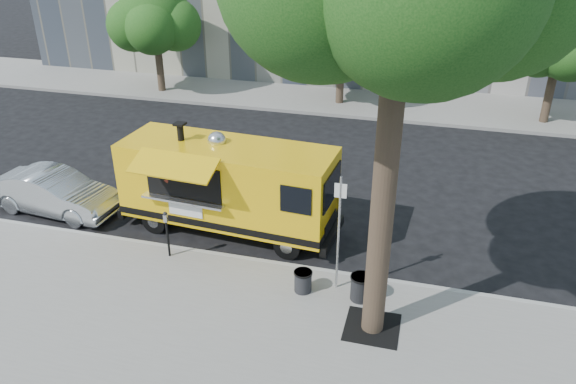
# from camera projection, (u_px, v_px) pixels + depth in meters

# --- Properties ---
(ground) EXTENTS (120.00, 120.00, 0.00)m
(ground) POSITION_uv_depth(u_px,v_px,m) (291.00, 250.00, 15.52)
(ground) COLOR black
(ground) RESTS_ON ground
(sidewalk) EXTENTS (60.00, 6.00, 0.15)m
(sidewalk) POSITION_uv_depth(u_px,v_px,m) (244.00, 345.00, 12.05)
(sidewalk) COLOR gray
(sidewalk) RESTS_ON ground
(curb) EXTENTS (60.00, 0.14, 0.16)m
(curb) POSITION_uv_depth(u_px,v_px,m) (282.00, 266.00, 14.68)
(curb) COLOR #999993
(curb) RESTS_ON ground
(far_sidewalk) EXTENTS (60.00, 5.00, 0.15)m
(far_sidewalk) POSITION_uv_depth(u_px,v_px,m) (363.00, 100.00, 27.08)
(far_sidewalk) COLOR gray
(far_sidewalk) RESTS_ON ground
(tree_well) EXTENTS (1.20, 1.20, 0.02)m
(tree_well) POSITION_uv_depth(u_px,v_px,m) (372.00, 327.00, 12.44)
(tree_well) COLOR black
(tree_well) RESTS_ON sidewalk
(far_tree_a) EXTENTS (3.42, 3.42, 5.36)m
(far_tree_a) POSITION_uv_depth(u_px,v_px,m) (154.00, 16.00, 26.67)
(far_tree_a) COLOR #33261C
(far_tree_a) RESTS_ON far_sidewalk
(far_tree_b) EXTENTS (3.60, 3.60, 5.50)m
(far_tree_b) POSITION_uv_depth(u_px,v_px,m) (343.00, 23.00, 24.90)
(far_tree_b) COLOR #33261C
(far_tree_b) RESTS_ON far_sidewalk
(far_tree_c) EXTENTS (3.24, 3.24, 5.21)m
(far_tree_c) POSITION_uv_depth(u_px,v_px,m) (561.00, 38.00, 22.61)
(far_tree_c) COLOR #33261C
(far_tree_c) RESTS_ON far_sidewalk
(sign_post) EXTENTS (0.28, 0.06, 3.00)m
(sign_post) POSITION_uv_depth(u_px,v_px,m) (339.00, 227.00, 12.98)
(sign_post) COLOR silver
(sign_post) RESTS_ON sidewalk
(parking_meter) EXTENTS (0.11, 0.11, 1.33)m
(parking_meter) POSITION_uv_depth(u_px,v_px,m) (167.00, 229.00, 14.60)
(parking_meter) COLOR black
(parking_meter) RESTS_ON sidewalk
(food_truck) EXTENTS (6.46, 3.14, 3.11)m
(food_truck) POSITION_uv_depth(u_px,v_px,m) (227.00, 185.00, 15.81)
(food_truck) COLOR yellow
(food_truck) RESTS_ON ground
(sedan) EXTENTS (4.13, 1.77, 1.33)m
(sedan) POSITION_uv_depth(u_px,v_px,m) (55.00, 192.00, 17.14)
(sedan) COLOR #B7BBBF
(sedan) RESTS_ON ground
(trash_bin_left) EXTENTS (0.45, 0.45, 0.54)m
(trash_bin_left) POSITION_uv_depth(u_px,v_px,m) (303.00, 281.00, 13.50)
(trash_bin_left) COLOR black
(trash_bin_left) RESTS_ON sidewalk
(trash_bin_right) EXTENTS (0.53, 0.53, 0.63)m
(trash_bin_right) POSITION_uv_depth(u_px,v_px,m) (361.00, 287.00, 13.20)
(trash_bin_right) COLOR black
(trash_bin_right) RESTS_ON sidewalk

